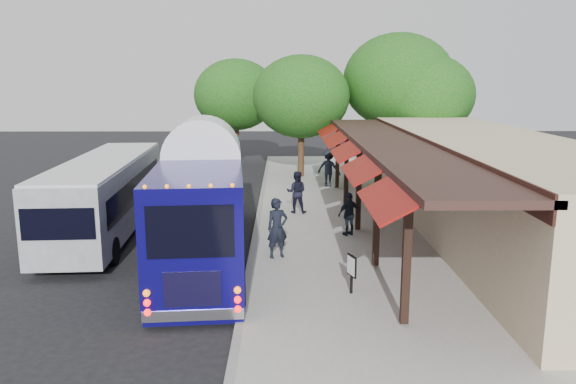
% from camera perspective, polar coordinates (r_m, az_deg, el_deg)
% --- Properties ---
extents(ground, '(90.00, 90.00, 0.00)m').
position_cam_1_polar(ground, '(16.83, -4.11, -8.15)').
color(ground, black).
rests_on(ground, ground).
extents(sidewalk, '(10.00, 40.00, 0.15)m').
position_cam_1_polar(sidewalk, '(20.96, 10.39, -4.12)').
color(sidewalk, '#9E9B93').
rests_on(sidewalk, ground).
extents(curb, '(0.20, 40.00, 0.16)m').
position_cam_1_polar(curb, '(20.61, -3.29, -4.21)').
color(curb, gray).
rests_on(curb, ground).
extents(station_shelter, '(8.15, 20.00, 3.60)m').
position_cam_1_polar(station_shelter, '(21.47, 19.47, 0.63)').
color(station_shelter, tan).
rests_on(station_shelter, ground).
extents(coach_bus, '(3.27, 11.25, 3.55)m').
position_cam_1_polar(coach_bus, '(17.96, -8.51, -0.66)').
color(coach_bus, '#0C0756').
rests_on(coach_bus, ground).
extents(city_bus, '(2.83, 10.48, 2.79)m').
position_cam_1_polar(city_bus, '(21.57, -18.01, -0.06)').
color(city_bus, gray).
rests_on(city_bus, ground).
extents(ped_a, '(0.81, 0.68, 1.88)m').
position_cam_1_polar(ped_a, '(17.42, -1.09, -3.68)').
color(ped_a, black).
rests_on(ped_a, sidewalk).
extents(ped_b, '(0.92, 0.76, 1.74)m').
position_cam_1_polar(ped_b, '(23.21, 0.87, -0.01)').
color(ped_b, black).
rests_on(ped_b, sidewalk).
extents(ped_c, '(0.98, 0.76, 1.55)m').
position_cam_1_polar(ped_c, '(20.00, 6.25, -2.23)').
color(ped_c, black).
rests_on(ped_c, sidewalk).
extents(ped_d, '(1.43, 1.15, 1.93)m').
position_cam_1_polar(ped_d, '(28.89, 4.16, 2.44)').
color(ped_d, black).
rests_on(ped_d, sidewalk).
extents(sign_board, '(0.20, 0.46, 1.04)m').
position_cam_1_polar(sign_board, '(14.70, 6.48, -7.64)').
color(sign_board, black).
rests_on(sign_board, sidewalk).
extents(tree_left, '(5.42, 5.42, 6.94)m').
position_cam_1_polar(tree_left, '(31.64, 1.36, 9.65)').
color(tree_left, '#382314').
rests_on(tree_left, ground).
extents(tree_mid, '(6.42, 6.42, 8.22)m').
position_cam_1_polar(tree_mid, '(33.61, 11.14, 11.01)').
color(tree_mid, '#382314').
rests_on(tree_mid, ground).
extents(tree_right, '(5.48, 5.48, 7.01)m').
position_cam_1_polar(tree_right, '(33.06, 13.79, 9.49)').
color(tree_right, '#382314').
rests_on(tree_right, ground).
extents(tree_far, '(5.38, 5.38, 6.89)m').
position_cam_1_polar(tree_far, '(36.77, -5.33, 9.81)').
color(tree_far, '#382314').
rests_on(tree_far, ground).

